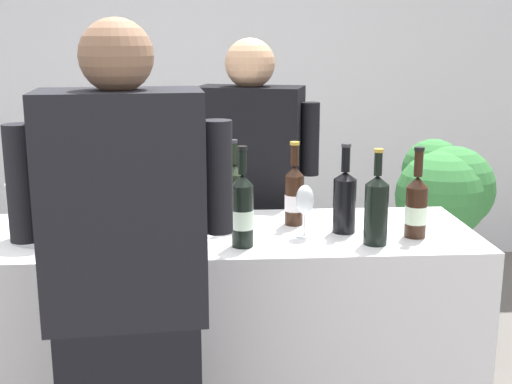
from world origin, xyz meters
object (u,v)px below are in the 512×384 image
person_guest (130,342)px  person_server (250,228)px  wine_bottle_4 (416,206)px  wine_bottle_1 (172,207)px  wine_bottle_0 (376,208)px  wine_bottle_3 (129,204)px  wine_bottle_5 (243,210)px  wine_glass (305,202)px  ice_bucket (43,210)px  wine_bottle_6 (294,194)px  wine_bottle_2 (345,199)px  potted_shrub (441,207)px  wine_bottle_7 (234,197)px

person_guest → person_server: bearing=71.2°
wine_bottle_4 → person_server: 0.93m
wine_bottle_1 → wine_bottle_0: bearing=-5.4°
wine_bottle_3 → wine_bottle_5: bearing=-18.4°
wine_glass → ice_bucket: size_ratio=0.78×
wine_glass → person_guest: size_ratio=0.11×
wine_bottle_6 → wine_bottle_2: bearing=-33.9°
potted_shrub → wine_bottle_5: bearing=-134.9°
wine_bottle_5 → ice_bucket: wine_bottle_5 is taller
wine_bottle_5 → wine_glass: size_ratio=1.83×
wine_bottle_0 → wine_bottle_2: size_ratio=1.02×
wine_bottle_7 → potted_shrub: (1.10, 0.85, -0.28)m
wine_bottle_4 → wine_glass: 0.40m
wine_bottle_0 → person_server: size_ratio=0.20×
wine_bottle_3 → wine_bottle_5: size_ratio=0.90×
wine_bottle_3 → wine_bottle_5: 0.42m
wine_bottle_2 → wine_bottle_7: wine_bottle_7 is taller
wine_glass → wine_bottle_6: bearing=96.6°
wine_bottle_3 → wine_bottle_0: bearing=-9.2°
wine_bottle_1 → person_server: size_ratio=0.19×
wine_glass → ice_bucket: ice_bucket is taller
wine_bottle_0 → wine_bottle_2: (-0.08, 0.15, -0.01)m
wine_bottle_3 → wine_glass: size_ratio=1.65×
wine_bottle_3 → wine_bottle_4: wine_bottle_4 is taller
wine_bottle_5 → wine_bottle_2: bearing=20.8°
wine_bottle_4 → person_server: bearing=128.6°
wine_bottle_3 → wine_glass: bearing=-3.1°
wine_bottle_0 → potted_shrub: bearing=60.3°
wine_bottle_6 → ice_bucket: (-0.91, -0.12, -0.01)m
wine_bottle_2 → wine_bottle_1: bearing=-172.3°
wine_bottle_6 → ice_bucket: size_ratio=1.32×
wine_bottle_3 → ice_bucket: 0.30m
wine_bottle_4 → potted_shrub: 1.15m
person_server → potted_shrub: (1.01, 0.33, -0.00)m
wine_bottle_2 → wine_bottle_6: 0.21m
wine_bottle_7 → wine_bottle_2: bearing=-12.5°
person_server → potted_shrub: bearing=17.8°
person_server → wine_bottle_4: bearing=-51.4°
wine_bottle_1 → ice_bucket: bearing=170.7°
wine_bottle_7 → wine_bottle_6: bearing=6.4°
wine_bottle_1 → wine_glass: wine_bottle_1 is taller
wine_bottle_3 → potted_shrub: (1.48, 0.95, -0.28)m
wine_bottle_3 → wine_bottle_7: bearing=15.1°
person_guest → wine_bottle_4: bearing=28.4°
wine_bottle_1 → wine_bottle_3: (-0.16, 0.07, -0.01)m
wine_bottle_4 → ice_bucket: bearing=177.1°
wine_bottle_3 → person_server: 0.83m
wine_bottle_1 → ice_bucket: 0.47m
wine_bottle_3 → wine_bottle_6: (0.61, 0.13, -0.00)m
wine_bottle_5 → ice_bucket: size_ratio=1.44×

